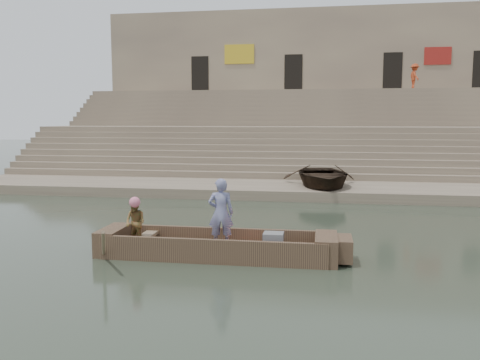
% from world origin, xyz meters
% --- Properties ---
extents(ground, '(120.00, 120.00, 0.00)m').
position_xyz_m(ground, '(0.00, 0.00, 0.00)').
color(ground, '#293427').
rests_on(ground, ground).
extents(lower_landing, '(32.00, 4.00, 0.40)m').
position_xyz_m(lower_landing, '(0.00, 8.00, 0.20)').
color(lower_landing, gray).
rests_on(lower_landing, ground).
extents(mid_landing, '(32.00, 3.00, 2.80)m').
position_xyz_m(mid_landing, '(0.00, 15.50, 1.40)').
color(mid_landing, gray).
rests_on(mid_landing, ground).
extents(upper_landing, '(32.00, 3.00, 5.20)m').
position_xyz_m(upper_landing, '(0.00, 22.50, 2.60)').
color(upper_landing, gray).
rests_on(upper_landing, ground).
extents(ghat_steps, '(32.00, 11.00, 5.20)m').
position_xyz_m(ghat_steps, '(0.00, 17.19, 1.80)').
color(ghat_steps, gray).
rests_on(ghat_steps, ground).
extents(building_wall, '(32.00, 5.07, 11.20)m').
position_xyz_m(building_wall, '(0.00, 26.50, 5.60)').
color(building_wall, tan).
rests_on(building_wall, ground).
extents(main_rowboat, '(5.00, 1.30, 0.22)m').
position_xyz_m(main_rowboat, '(-2.27, -2.17, 0.11)').
color(main_rowboat, brown).
rests_on(main_rowboat, ground).
extents(rowboat_trim, '(6.04, 2.63, 1.77)m').
position_xyz_m(rowboat_trim, '(-2.06, -2.18, 0.31)').
color(rowboat_trim, brown).
rests_on(rowboat_trim, ground).
extents(standing_man, '(0.65, 0.48, 1.63)m').
position_xyz_m(standing_man, '(-2.16, -2.12, 1.04)').
color(standing_man, navy).
rests_on(standing_man, main_rowboat).
extents(rowing_man, '(0.65, 0.59, 1.10)m').
position_xyz_m(rowing_man, '(-4.21, -2.28, 0.77)').
color(rowing_man, '#277529').
rests_on(rowing_man, main_rowboat).
extents(television, '(0.46, 0.42, 0.40)m').
position_xyz_m(television, '(-0.93, -2.17, 0.42)').
color(television, slate).
rests_on(television, main_rowboat).
extents(beached_rowboat, '(3.63, 4.75, 0.92)m').
position_xyz_m(beached_rowboat, '(0.19, 7.90, 0.86)').
color(beached_rowboat, '#2D2116').
rests_on(beached_rowboat, lower_landing).
extents(pedestrian, '(0.82, 1.20, 1.70)m').
position_xyz_m(pedestrian, '(6.19, 22.07, 6.05)').
color(pedestrian, '#AC3C1D').
rests_on(pedestrian, upper_landing).
extents(cloth_bundles, '(10.50, 1.14, 0.26)m').
position_xyz_m(cloth_bundles, '(4.73, 8.29, 0.53)').
color(cloth_bundles, '#3F5999').
rests_on(cloth_bundles, lower_landing).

